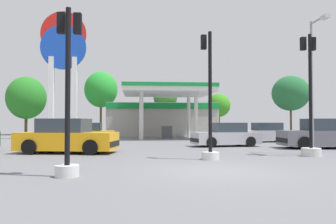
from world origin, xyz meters
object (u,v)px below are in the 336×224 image
Objects in this scene: station_pole_sign at (63,59)px; tree_4 at (291,93)px; car_5 at (323,135)px; car_0 at (265,133)px; traffic_signal_1 at (68,108)px; tree_0 at (26,98)px; traffic_signal_2 at (310,118)px; car_1 at (67,137)px; traffic_signal_0 at (209,119)px; car_4 at (86,134)px; tree_3 at (219,105)px; car_2 at (226,136)px; corner_streetlamp at (314,72)px; tree_1 at (101,90)px; tree_2 at (165,98)px.

station_pole_sign is 1.49× the size of tree_4.
car_0 is at bearing 98.62° from car_5.
traffic_signal_1 is 32.82m from tree_0.
tree_4 reaches higher than traffic_signal_2.
traffic_signal_2 is at bearing -12.75° from car_1.
tree_4 reaches higher than traffic_signal_0.
traffic_signal_1 is at bearing -127.29° from car_0.
traffic_signal_2 is at bearing 11.24° from traffic_signal_0.
station_pole_sign is 15.00m from car_1.
tree_4 reaches higher than car_1.
traffic_signal_2 reaches higher than car_1.
tree_4 reaches higher than car_4.
car_0 is (15.70, -5.59, -6.27)m from station_pole_sign.
station_pole_sign reaches higher than traffic_signal_2.
car_0 is 17.74m from tree_3.
car_2 is (-4.03, -4.03, 0.00)m from car_0.
traffic_signal_0 is at bearing -28.72° from car_1.
car_4 is 15.05m from car_5.
traffic_signal_0 is 0.82× the size of corner_streetlamp.
station_pole_sign is at bearing -144.26° from tree_3.
tree_0 is (-10.78, 30.90, 2.39)m from traffic_signal_1.
tree_1 is 14.73m from tree_3.
car_1 is at bearing -105.30° from tree_2.
car_1 is at bearing -132.03° from tree_4.
car_0 is 0.54× the size of tree_4.
traffic_signal_2 is 0.69× the size of tree_1.
tree_3 reaches higher than car_1.
tree_2 reaches higher than car_1.
tree_1 reaches higher than car_0.
traffic_signal_1 is (-7.23, -10.75, 1.19)m from car_2.
car_5 is 0.62× the size of tree_1.
traffic_signal_0 is 29.57m from tree_3.
car_0 is 20.96m from tree_4.
car_5 is at bearing -111.42° from tree_4.
tree_3 is at bearing 75.50° from traffic_signal_0.
car_5 is 0.78× the size of tree_2.
car_0 is 27.54m from tree_0.
car_2 is at bearing 56.08° from traffic_signal_1.
tree_2 is 6.85m from tree_3.
traffic_signal_2 is 30.79m from tree_1.
car_1 is 1.15× the size of car_2.
station_pole_sign is 1.44× the size of tree_1.
car_2 is at bearing -102.69° from tree_3.
traffic_signal_1 is (-4.69, -3.70, 0.24)m from traffic_signal_0.
tree_1 is 30.18m from corner_streetlamp.
car_2 is 9.68m from car_4.
car_2 is 5.37m from car_5.
traffic_signal_1 is 10.39m from traffic_signal_2.
station_pole_sign is 12.57m from tree_0.
tree_0 is 22.91m from tree_3.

